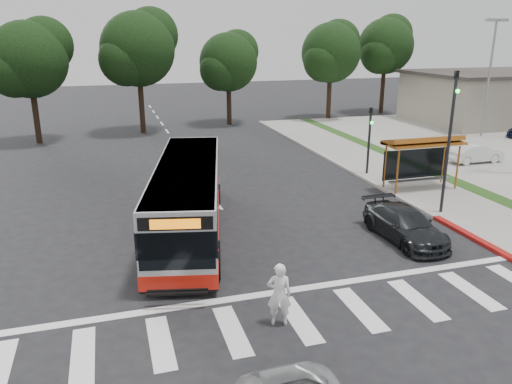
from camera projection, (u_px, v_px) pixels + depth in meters
name	position (u px, v px, depth m)	size (l,w,h in m)	color
ground	(251.00, 251.00, 19.16)	(140.00, 140.00, 0.00)	black
sidewalk_east	(392.00, 174.00, 29.45)	(4.00, 40.00, 0.12)	gray
curb_east	(362.00, 177.00, 28.90)	(0.30, 40.00, 0.15)	#9E9991
curb_east_red	(483.00, 243.00, 19.77)	(0.32, 6.00, 0.15)	maroon
commercial_building	(492.00, 99.00, 46.79)	(14.00, 10.00, 4.40)	gray
building_roof_cap	(496.00, 73.00, 46.08)	(14.60, 10.60, 0.30)	#383330
crosswalk_ladder	(298.00, 319.00, 14.59)	(18.00, 2.60, 0.01)	silver
bus_shelter	(422.00, 147.00, 26.06)	(4.20, 1.60, 2.86)	#9E571A
traffic_signal_ne_tall	(450.00, 131.00, 21.98)	(0.18, 0.37, 6.50)	black
traffic_signal_ne_short	(370.00, 134.00, 28.79)	(0.18, 0.37, 4.00)	black
lot_light_mid	(491.00, 62.00, 38.55)	(1.90, 0.35, 9.01)	gray
tree_ne_a	(331.00, 52.00, 47.25)	(6.16, 5.74, 9.30)	black
tree_ne_b	(386.00, 45.00, 50.83)	(6.16, 5.74, 10.02)	black
tree_north_a	(139.00, 48.00, 40.35)	(6.60, 6.15, 10.17)	black
tree_north_b	(229.00, 61.00, 44.73)	(5.72, 5.33, 8.43)	black
tree_north_c	(30.00, 58.00, 36.51)	(6.16, 5.74, 9.30)	black
transit_bus	(188.00, 199.00, 20.61)	(2.46, 11.34, 2.93)	#BBBDC0
pedestrian	(279.00, 294.00, 14.09)	(0.70, 0.46, 1.91)	white
dark_sedan	(405.00, 224.00, 20.09)	(1.82, 4.47, 1.30)	black
parked_car_1	(475.00, 153.00, 31.93)	(1.26, 3.61, 1.19)	silver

